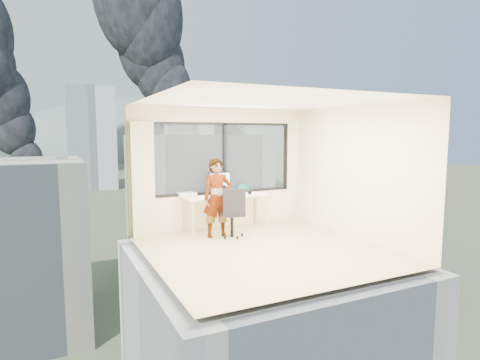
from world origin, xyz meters
TOP-DOWN VIEW (x-y plane):
  - floor at (0.00, 0.00)m, footprint 4.00×4.00m
  - ceiling at (0.00, 0.00)m, footprint 4.00×4.00m
  - wall_front at (0.00, -2.00)m, footprint 4.00×0.01m
  - wall_left at (-2.00, 0.00)m, footprint 0.01×4.00m
  - wall_right at (2.00, 0.00)m, footprint 0.01×4.00m
  - window_wall at (0.05, 2.00)m, footprint 3.30×0.16m
  - curtain at (-1.72, 1.88)m, footprint 0.45×0.14m
  - desk at (0.00, 1.66)m, footprint 1.80×0.60m
  - chair at (-0.15, 1.06)m, footprint 0.62×0.62m
  - person at (-0.39, 1.23)m, footprint 0.61×0.44m
  - monitor at (-0.10, 1.80)m, footprint 0.51×0.13m
  - game_console at (-0.80, 1.92)m, footprint 0.38×0.34m
  - laptop at (-0.10, 1.59)m, footprint 0.39×0.40m
  - cellphone at (-0.29, 1.54)m, footprint 0.12×0.07m
  - pen_cup at (0.53, 1.61)m, footprint 0.09×0.09m
  - handbag at (0.49, 1.89)m, footprint 0.30×0.19m
  - exterior_ground at (0.00, 120.00)m, footprint 400.00×400.00m
  - near_bldg_b at (12.00, 38.00)m, footprint 14.00×13.00m
  - near_bldg_c at (30.00, 28.00)m, footprint 12.00×10.00m
  - far_tower_b at (8.00, 120.00)m, footprint 13.00×13.00m
  - far_tower_c at (45.00, 140.00)m, footprint 15.00×15.00m
  - hill_b at (100.00, 320.00)m, footprint 300.00×220.00m
  - tree_b at (4.00, 18.00)m, footprint 7.60×7.60m
  - tree_c at (22.00, 40.00)m, footprint 8.40×8.40m
  - smoke_plume_a at (-10.00, 150.00)m, footprint 40.00×24.00m
  - smoke_plume_b at (55.00, 170.00)m, footprint 30.00×18.00m

SIDE VIEW (x-z plane):
  - exterior_ground at x=0.00m, z-range -14.02..-13.98m
  - hill_b at x=100.00m, z-range -62.00..34.00m
  - tree_b at x=4.00m, z-range -14.00..-5.00m
  - near_bldg_c at x=30.00m, z-range -14.00..-4.00m
  - tree_c at x=22.00m, z-range -14.00..-4.00m
  - near_bldg_b at x=12.00m, z-range -14.00..2.00m
  - far_tower_c at x=45.00m, z-range -14.00..12.00m
  - floor at x=0.00m, z-range -0.01..0.01m
  - desk at x=0.00m, z-range 0.00..0.75m
  - chair at x=-0.15m, z-range 0.00..1.02m
  - cellphone at x=-0.29m, z-range 0.75..0.76m
  - person at x=-0.39m, z-range 0.00..1.57m
  - game_console at x=-0.80m, z-range 0.75..0.83m
  - pen_cup at x=0.53m, z-range 0.75..0.84m
  - laptop at x=-0.10m, z-range 0.75..0.95m
  - handbag at x=0.49m, z-range 0.75..0.96m
  - far_tower_b at x=8.00m, z-range -14.00..16.00m
  - monitor at x=-0.10m, z-range 0.75..1.26m
  - curtain at x=-1.72m, z-range 0.00..2.30m
  - wall_front at x=0.00m, z-range 0.00..2.60m
  - wall_left at x=-2.00m, z-range 0.00..2.60m
  - wall_right at x=2.00m, z-range 0.00..2.60m
  - window_wall at x=0.05m, z-range 0.75..2.30m
  - ceiling at x=0.00m, z-range 2.60..2.60m
  - smoke_plume_b at x=55.00m, z-range -8.00..62.00m
  - smoke_plume_a at x=-10.00m, z-range -6.00..84.00m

